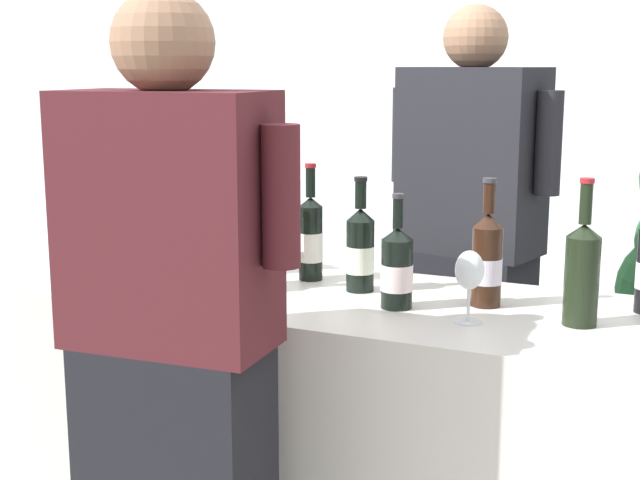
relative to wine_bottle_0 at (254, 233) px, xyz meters
name	(u,v)px	position (x,y,z in m)	size (l,w,h in m)	color
wall_back	(550,90)	(0.43, 2.42, 0.38)	(8.00, 0.10, 2.80)	silver
counter	(361,453)	(0.43, -0.18, -0.57)	(1.94, 0.67, 0.91)	beige
wine_bottle_0	(254,233)	(0.00, 0.00, 0.00)	(0.08, 0.08, 0.32)	black
wine_bottle_1	(258,247)	(0.11, -0.18, 0.00)	(0.07, 0.07, 0.33)	black
wine_bottle_2	(487,259)	(0.76, -0.12, 0.01)	(0.08, 0.08, 0.34)	black
wine_bottle_3	(221,251)	(0.06, -0.29, 0.00)	(0.09, 0.09, 0.33)	black
wine_bottle_4	(223,237)	(-0.05, -0.10, 0.00)	(0.08, 0.08, 0.33)	black
wine_bottle_5	(397,268)	(0.55, -0.24, -0.01)	(0.08, 0.08, 0.30)	black
wine_bottle_6	(582,271)	(1.01, -0.20, 0.02)	(0.08, 0.08, 0.36)	black
wine_bottle_7	(146,218)	(-0.38, -0.02, 0.02)	(0.08, 0.08, 0.35)	black
wine_bottle_8	(311,238)	(0.22, -0.05, 0.01)	(0.07, 0.07, 0.34)	black
wine_bottle_10	(360,249)	(0.40, -0.11, 0.00)	(0.08, 0.08, 0.32)	black
wine_glass	(469,273)	(0.76, -0.29, 0.01)	(0.07, 0.07, 0.18)	silver
ice_bucket	(135,240)	(-0.26, -0.25, 0.00)	(0.20, 0.20, 0.23)	silver
person_server	(468,276)	(0.55, 0.47, -0.19)	(0.59, 0.34, 1.72)	black
person_guest	(174,387)	(0.22, -0.78, -0.20)	(0.61, 0.27, 1.69)	black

